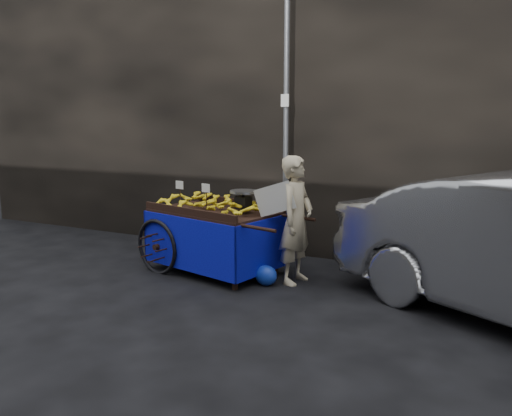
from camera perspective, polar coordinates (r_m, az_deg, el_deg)
The scene contains 6 objects.
ground at distance 6.76m, azimuth -3.36°, elevation -8.26°, with size 80.00×80.00×0.00m, color black.
building_wall at distance 8.66m, azimuth 7.41°, elevation 12.46°, with size 13.50×2.00×5.00m.
street_pole at distance 7.47m, azimuth 3.44°, elevation 9.14°, with size 0.12×0.10×4.00m.
banana_cart at distance 7.03m, azimuth -5.04°, elevation -0.90°, with size 2.54×1.56×1.28m.
vendor at distance 6.50m, azimuth 4.59°, elevation -1.37°, with size 0.75×0.65×1.67m.
plastic_bag at distance 6.52m, azimuth 1.16°, elevation -7.71°, with size 0.29×0.24×0.26m, color #1736B2.
Camera 1 is at (3.14, -5.60, 2.12)m, focal length 35.00 mm.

